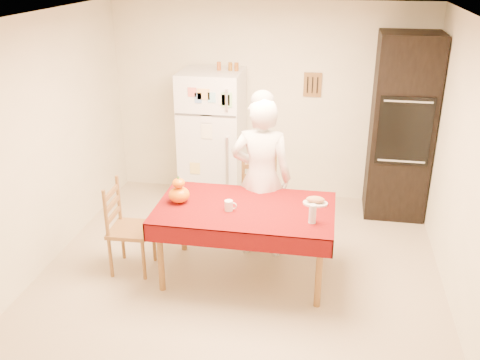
% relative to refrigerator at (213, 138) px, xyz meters
% --- Properties ---
extents(floor, '(4.50, 4.50, 0.00)m').
position_rel_refrigerator_xyz_m(floor, '(0.65, -1.88, -0.85)').
color(floor, tan).
rests_on(floor, ground).
extents(room_shell, '(4.02, 4.52, 2.51)m').
position_rel_refrigerator_xyz_m(room_shell, '(0.65, -1.88, 0.77)').
color(room_shell, '#F3EBCD').
rests_on(room_shell, ground).
extents(refrigerator, '(0.75, 0.74, 1.70)m').
position_rel_refrigerator_xyz_m(refrigerator, '(0.00, 0.00, 0.00)').
color(refrigerator, white).
rests_on(refrigerator, floor).
extents(oven_cabinet, '(0.70, 0.62, 2.20)m').
position_rel_refrigerator_xyz_m(oven_cabinet, '(2.28, 0.05, 0.25)').
color(oven_cabinet, black).
rests_on(oven_cabinet, floor).
extents(dining_table, '(1.70, 1.00, 0.76)m').
position_rel_refrigerator_xyz_m(dining_table, '(0.70, -1.70, -0.16)').
color(dining_table, brown).
rests_on(dining_table, floor).
extents(chair_far, '(0.53, 0.52, 0.95)m').
position_rel_refrigerator_xyz_m(chair_far, '(0.75, -0.90, -0.34)').
color(chair_far, brown).
rests_on(chair_far, floor).
extents(chair_left, '(0.42, 0.44, 0.95)m').
position_rel_refrigerator_xyz_m(chair_left, '(-0.50, -1.78, -0.34)').
color(chair_left, brown).
rests_on(chair_left, floor).
extents(seated_woman, '(0.64, 0.42, 1.73)m').
position_rel_refrigerator_xyz_m(seated_woman, '(0.79, -1.21, 0.01)').
color(seated_woman, white).
rests_on(seated_woman, floor).
extents(coffee_mug, '(0.08, 0.08, 0.10)m').
position_rel_refrigerator_xyz_m(coffee_mug, '(0.56, -1.80, -0.04)').
color(coffee_mug, silver).
rests_on(coffee_mug, dining_table).
extents(pumpkin_lower, '(0.21, 0.21, 0.15)m').
position_rel_refrigerator_xyz_m(pumpkin_lower, '(0.05, -1.70, -0.01)').
color(pumpkin_lower, '#D95205').
rests_on(pumpkin_lower, dining_table).
extents(pumpkin_upper, '(0.12, 0.12, 0.09)m').
position_rel_refrigerator_xyz_m(pumpkin_upper, '(0.05, -1.70, 0.11)').
color(pumpkin_upper, '#D74005').
rests_on(pumpkin_upper, pumpkin_lower).
extents(wine_glass, '(0.07, 0.07, 0.18)m').
position_rel_refrigerator_xyz_m(wine_glass, '(1.35, -1.91, -0.00)').
color(wine_glass, silver).
rests_on(wine_glass, dining_table).
extents(bread_plate, '(0.24, 0.24, 0.02)m').
position_rel_refrigerator_xyz_m(bread_plate, '(1.36, -1.52, -0.08)').
color(bread_plate, white).
rests_on(bread_plate, dining_table).
extents(bread_loaf, '(0.18, 0.10, 0.06)m').
position_rel_refrigerator_xyz_m(bread_loaf, '(1.36, -1.52, -0.04)').
color(bread_loaf, '#9D7E4D').
rests_on(bread_loaf, bread_plate).
extents(spice_jar_left, '(0.05, 0.05, 0.10)m').
position_rel_refrigerator_xyz_m(spice_jar_left, '(0.09, 0.05, 0.90)').
color(spice_jar_left, '#994B1B').
rests_on(spice_jar_left, refrigerator).
extents(spice_jar_mid, '(0.05, 0.05, 0.10)m').
position_rel_refrigerator_xyz_m(spice_jar_mid, '(0.22, 0.05, 0.90)').
color(spice_jar_mid, brown).
rests_on(spice_jar_mid, refrigerator).
extents(spice_jar_right, '(0.05, 0.05, 0.10)m').
position_rel_refrigerator_xyz_m(spice_jar_right, '(0.30, 0.05, 0.90)').
color(spice_jar_right, brown).
rests_on(spice_jar_right, refrigerator).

